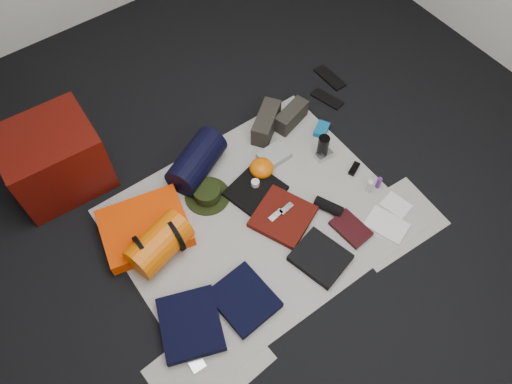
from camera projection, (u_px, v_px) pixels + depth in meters
floor at (256, 220)px, 3.03m from camera, size 4.50×4.50×0.02m
newspaper_mat at (256, 219)px, 3.01m from camera, size 1.60×1.30×0.01m
newspaper_sheet_front_left at (209, 365)px, 2.56m from camera, size 0.61×0.44×0.00m
newspaper_sheet_front_right at (392, 222)px, 3.00m from camera, size 0.60×0.43×0.00m
red_cabinet at (54, 159)px, 2.97m from camera, size 0.56×0.48×0.45m
sleeping_pad at (145, 228)px, 2.93m from camera, size 0.57×0.50×0.09m
stuff_sack at (159, 244)px, 2.81m from camera, size 0.40×0.30×0.21m
sack_strap_left at (143, 253)px, 2.77m from camera, size 0.02×0.22×0.22m
sack_strap_right at (174, 234)px, 2.83m from camera, size 0.03×0.22×0.22m
navy_duffel at (197, 161)px, 3.11m from camera, size 0.46×0.37×0.21m
boonie_brim at (207, 196)px, 3.09m from camera, size 0.36×0.36×0.01m
boonie_crown at (207, 192)px, 3.06m from camera, size 0.17×0.17×0.07m
hiking_boot_left at (266, 123)px, 3.31m from camera, size 0.32×0.27×0.15m
hiking_boot_right at (291, 116)px, 3.35m from camera, size 0.28×0.17×0.13m
flip_flop_left at (327, 99)px, 3.52m from camera, size 0.14×0.25×0.01m
flip_flop_right at (330, 78)px, 3.63m from camera, size 0.10×0.26×0.01m
trousers_navy_a at (191, 324)px, 2.64m from camera, size 0.42×0.44×0.06m
trousers_navy_b at (244, 299)px, 2.72m from camera, size 0.31×0.35×0.05m
trousers_charcoal at (320, 258)px, 2.85m from camera, size 0.32×0.35×0.05m
black_tshirt at (256, 191)px, 3.10m from camera, size 0.37×0.35×0.03m
red_shirt at (283, 217)px, 2.99m from camera, size 0.42×0.42×0.04m
orange_stuff_sack at (262, 168)px, 3.15m from camera, size 0.20×0.20×0.10m
first_aid_pouch at (274, 155)px, 3.23m from camera, size 0.19×0.15×0.05m
water_bottle at (323, 147)px, 3.18m from camera, size 0.09×0.09×0.18m
speaker at (328, 206)px, 3.02m from camera, size 0.14×0.19×0.07m
compact_camera at (324, 155)px, 3.24m from camera, size 0.11×0.07×0.04m
cyan_case at (322, 129)px, 3.35m from camera, size 0.15×0.13×0.04m
toiletry_purple at (379, 183)px, 3.10m from camera, size 0.03×0.03×0.09m
toiletry_clear at (369, 186)px, 3.08m from camera, size 0.04×0.04×0.10m
paperback_book at (351, 229)px, 2.96m from camera, size 0.17×0.24×0.03m
map_booklet at (387, 225)px, 2.98m from camera, size 0.23×0.28×0.01m
map_printout at (396, 205)px, 3.06m from camera, size 0.16×0.19×0.01m
sunglasses at (354, 169)px, 3.19m from camera, size 0.11×0.08×0.03m
key_cluster at (197, 364)px, 2.56m from camera, size 0.08×0.08×0.01m
tape_roll at (255, 183)px, 3.09m from camera, size 0.05×0.05×0.04m
energy_bar_a at (276, 215)px, 2.97m from camera, size 0.10×0.05×0.01m
energy_bar_b at (286, 209)px, 2.99m from camera, size 0.10×0.05×0.01m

